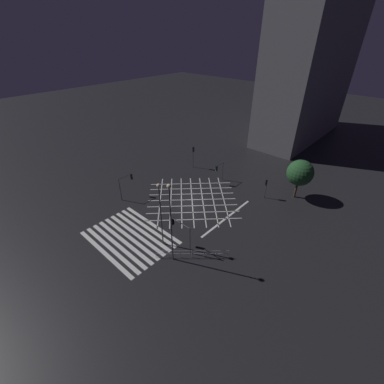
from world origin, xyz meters
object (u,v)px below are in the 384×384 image
at_px(traffic_light_median_north, 219,169).
at_px(street_lamp_east, 160,207).
at_px(street_tree_near, 300,173).
at_px(traffic_light_nw_main, 193,153).
at_px(traffic_light_ne_main, 266,185).
at_px(traffic_light_se_main, 180,228).
at_px(traffic_light_sw_cross, 127,181).
at_px(street_lamp_west, 170,213).

relative_size(traffic_light_median_north, street_lamp_east, 0.41).
bearing_deg(street_tree_near, street_lamp_east, -109.47).
xyz_separation_m(traffic_light_nw_main, street_tree_near, (18.52, 3.12, 1.28)).
relative_size(traffic_light_ne_main, traffic_light_median_north, 0.93).
bearing_deg(traffic_light_nw_main, traffic_light_median_north, -10.51).
xyz_separation_m(traffic_light_ne_main, traffic_light_median_north, (-8.18, -1.01, 0.23)).
distance_m(traffic_light_se_main, traffic_light_sw_cross, 13.90).
relative_size(traffic_light_se_main, street_lamp_east, 0.46).
bearing_deg(traffic_light_sw_cross, street_lamp_west, -106.79).
distance_m(traffic_light_nw_main, street_tree_near, 18.82).
relative_size(traffic_light_median_north, street_lamp_west, 0.35).
height_order(traffic_light_se_main, traffic_light_median_north, traffic_light_se_main).
height_order(traffic_light_median_north, traffic_light_sw_cross, traffic_light_sw_cross).
xyz_separation_m(traffic_light_ne_main, street_tree_near, (3.42, 3.40, 1.92)).
bearing_deg(traffic_light_se_main, traffic_light_median_north, -68.27).
relative_size(traffic_light_se_main, traffic_light_nw_main, 0.94).
distance_m(traffic_light_median_north, traffic_light_nw_main, 7.05).
bearing_deg(traffic_light_ne_main, traffic_light_sw_cross, 41.82).
bearing_deg(traffic_light_ne_main, traffic_light_median_north, 7.01).
bearing_deg(traffic_light_median_north, street_tree_near, 110.78).
bearing_deg(street_lamp_east, traffic_light_sw_cross, 163.73).
bearing_deg(traffic_light_nw_main, street_lamp_west, -53.51).
distance_m(traffic_light_ne_main, street_lamp_east, 18.23).
bearing_deg(street_lamp_east, traffic_light_ne_main, 77.23).
distance_m(traffic_light_se_main, street_lamp_west, 4.23).
distance_m(traffic_light_sw_cross, street_lamp_west, 15.56).
xyz_separation_m(traffic_light_se_main, street_tree_near, (5.45, 19.84, 1.36)).
distance_m(traffic_light_se_main, traffic_light_nw_main, 21.22).
bearing_deg(street_tree_near, street_lamp_west, -102.10).
relative_size(traffic_light_nw_main, traffic_light_sw_cross, 1.09).
relative_size(traffic_light_nw_main, street_lamp_west, 0.42).
bearing_deg(traffic_light_nw_main, traffic_light_ne_main, -1.06).
bearing_deg(traffic_light_median_north, traffic_light_se_main, 21.73).
height_order(traffic_light_nw_main, street_lamp_west, street_lamp_west).
bearing_deg(traffic_light_sw_cross, traffic_light_median_north, -30.01).
height_order(traffic_light_ne_main, traffic_light_median_north, traffic_light_median_north).
bearing_deg(traffic_light_se_main, street_lamp_west, 111.13).
xyz_separation_m(street_lamp_west, street_tree_near, (4.68, 21.83, -2.29)).
relative_size(traffic_light_ne_main, street_tree_near, 0.53).
relative_size(traffic_light_ne_main, traffic_light_se_main, 0.84).
xyz_separation_m(street_lamp_east, street_tree_near, (7.39, 20.89, -1.31)).
relative_size(street_lamp_west, street_tree_near, 1.61).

